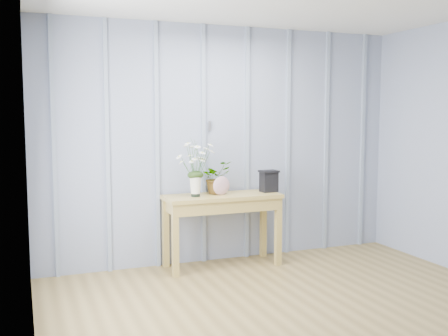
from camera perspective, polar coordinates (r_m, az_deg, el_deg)
name	(u,v)px	position (r m, az deg, el deg)	size (l,w,h in m)	color
room_shell	(284,64)	(4.41, 6.57, 11.23)	(4.00, 4.50, 2.50)	#8E98B2
sideboard	(222,206)	(5.40, -0.19, -4.12)	(1.20, 0.45, 0.75)	#A48940
daisy_vase	(195,161)	(5.22, -3.13, 0.71)	(0.40, 0.30, 0.57)	black
spider_plant	(216,177)	(5.44, -0.87, -1.02)	(0.31, 0.26, 0.34)	#1B3110
felt_disc_vessel	(221,186)	(5.34, -0.29, -1.93)	(0.19, 0.05, 0.19)	#894162
carved_box	(269,181)	(5.58, 4.90, -1.40)	(0.20, 0.16, 0.23)	black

